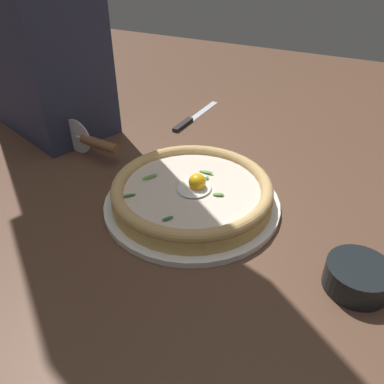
{
  "coord_description": "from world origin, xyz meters",
  "views": [
    {
      "loc": [
        0.51,
        0.25,
        0.46
      ],
      "look_at": [
        -0.05,
        -0.02,
        0.03
      ],
      "focal_mm": 36.96,
      "sensor_mm": 36.0,
      "label": 1
    }
  ],
  "objects_px": {
    "side_bowl": "(358,277)",
    "table_knife": "(190,120)",
    "pizza": "(192,191)",
    "pizza_cutter": "(92,141)"
  },
  "relations": [
    {
      "from": "pizza",
      "to": "side_bowl",
      "type": "distance_m",
      "value": 0.32
    },
    {
      "from": "pizza",
      "to": "table_knife",
      "type": "bearing_deg",
      "value": -153.43
    },
    {
      "from": "side_bowl",
      "to": "table_knife",
      "type": "bearing_deg",
      "value": -131.16
    },
    {
      "from": "pizza",
      "to": "table_knife",
      "type": "height_order",
      "value": "pizza"
    },
    {
      "from": "pizza",
      "to": "pizza_cutter",
      "type": "bearing_deg",
      "value": -103.55
    },
    {
      "from": "side_bowl",
      "to": "table_knife",
      "type": "distance_m",
      "value": 0.65
    },
    {
      "from": "pizza",
      "to": "pizza_cutter",
      "type": "distance_m",
      "value": 0.29
    },
    {
      "from": "pizza_cutter",
      "to": "table_knife",
      "type": "bearing_deg",
      "value": 157.96
    },
    {
      "from": "pizza_cutter",
      "to": "side_bowl",
      "type": "bearing_deg",
      "value": 76.25
    },
    {
      "from": "side_bowl",
      "to": "pizza_cutter",
      "type": "height_order",
      "value": "pizza_cutter"
    }
  ]
}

